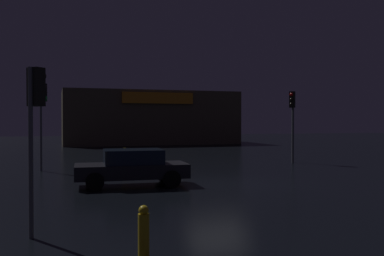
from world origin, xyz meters
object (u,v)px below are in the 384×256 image
at_px(fire_hydrant, 144,231).
at_px(store_building, 149,118).
at_px(traffic_signal_main, 292,113).
at_px(traffic_signal_cross_left, 43,105).
at_px(car_near, 132,167).
at_px(traffic_signal_cross_right, 36,106).

bearing_deg(fire_hydrant, store_building, 77.84).
distance_m(store_building, traffic_signal_main, 25.40).
relative_size(traffic_signal_cross_left, car_near, 1.00).
bearing_deg(traffic_signal_main, car_near, -150.36).
height_order(traffic_signal_main, fire_hydrant, traffic_signal_main).
bearing_deg(traffic_signal_main, traffic_signal_cross_left, 179.84).
distance_m(traffic_signal_main, traffic_signal_cross_right, 19.57).
bearing_deg(car_near, fire_hydrant, -98.36).
bearing_deg(car_near, traffic_signal_cross_right, -116.14).
relative_size(store_building, traffic_signal_main, 4.34).
height_order(store_building, traffic_signal_cross_right, store_building).
bearing_deg(traffic_signal_cross_left, traffic_signal_main, -0.16).
bearing_deg(store_building, fire_hydrant, -102.16).
bearing_deg(car_near, store_building, 76.78).
bearing_deg(store_building, traffic_signal_cross_left, -113.59).
distance_m(store_building, traffic_signal_cross_left, 27.37).
xyz_separation_m(traffic_signal_cross_left, fire_hydrant, (2.25, -15.28, -2.96)).
bearing_deg(traffic_signal_cross_left, traffic_signal_cross_right, -89.05).
height_order(traffic_signal_cross_left, traffic_signal_cross_right, traffic_signal_cross_left).
xyz_separation_m(traffic_signal_main, fire_hydrant, (-12.46, -15.24, -2.64)).
bearing_deg(store_building, traffic_signal_main, -81.49).
height_order(traffic_signal_cross_left, fire_hydrant, traffic_signal_cross_left).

